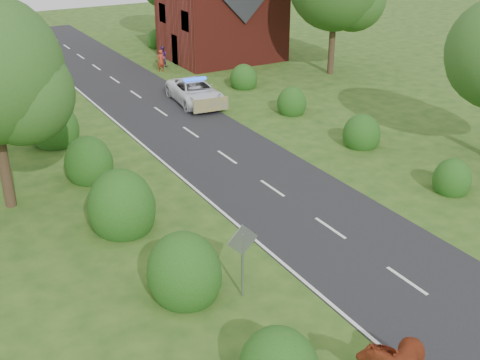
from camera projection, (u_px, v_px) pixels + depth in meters
ground at (407, 281)px, 19.46m from camera, size 120.00×120.00×0.00m
road at (199, 138)px, 31.22m from camera, size 6.00×70.00×0.02m
road_markings at (189, 157)px, 28.86m from camera, size 4.96×70.00×0.01m
hedgerow_left at (96, 173)px, 25.35m from camera, size 2.75×50.41×3.00m
hedgerow_right at (346, 128)px, 31.03m from camera, size 2.10×45.78×2.10m
road_sign at (243, 250)px, 18.05m from camera, size 1.06×0.08×2.53m
house at (221, 9)px, 45.73m from camera, size 8.00×7.40×9.17m
police_van at (195, 92)px, 36.36m from camera, size 2.89×5.40×1.58m
pedestrian_red at (161, 61)px, 43.17m from camera, size 0.59×0.40×1.59m
pedestrian_purple at (162, 56)px, 44.49m from camera, size 0.93×0.88×1.53m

